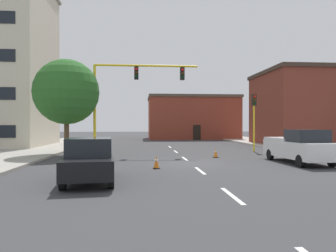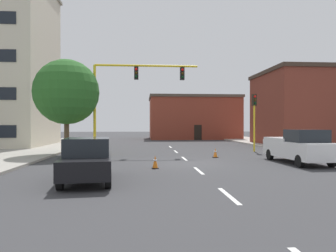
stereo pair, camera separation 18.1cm
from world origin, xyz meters
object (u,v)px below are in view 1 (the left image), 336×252
pickup_truck_white (299,147)px  traffic_signal_gantry (109,125)px  traffic_light_pole_right (254,109)px  traffic_cone_roadside_b (156,162)px  traffic_cone_roadside_a (216,153)px  sedan_black_near_left (89,159)px  tree_left_near (66,92)px

pickup_truck_white → traffic_signal_gantry: bearing=151.4°
traffic_light_pole_right → traffic_cone_roadside_b: size_ratio=7.04×
pickup_truck_white → traffic_cone_roadside_a: 5.51m
traffic_signal_gantry → traffic_light_pole_right: traffic_signal_gantry is taller
pickup_truck_white → sedan_black_near_left: size_ratio=1.17×
tree_left_near → traffic_cone_roadside_a: size_ratio=10.76×
pickup_truck_white → traffic_cone_roadside_b: (-8.46, -1.53, -0.64)m
traffic_light_pole_right → tree_left_near: tree_left_near is taller
tree_left_near → traffic_cone_roadside_a: (10.56, -2.34, -4.33)m
traffic_signal_gantry → traffic_cone_roadside_b: bearing=-68.1°
traffic_signal_gantry → traffic_light_pole_right: 12.02m
traffic_cone_roadside_a → sedan_black_near_left: bearing=-129.9°
sedan_black_near_left → traffic_cone_roadside_b: sedan_black_near_left is taller
tree_left_near → pickup_truck_white: tree_left_near is taller
traffic_cone_roadside_b → sedan_black_near_left: bearing=-129.3°
tree_left_near → traffic_cone_roadside_a: tree_left_near is taller
traffic_light_pole_right → tree_left_near: size_ratio=0.68×
pickup_truck_white → traffic_cone_roadside_b: pickup_truck_white is taller
traffic_cone_roadside_a → traffic_cone_roadside_b: 6.71m
sedan_black_near_left → traffic_signal_gantry: bearing=91.6°
traffic_cone_roadside_a → traffic_light_pole_right: bearing=45.7°
traffic_signal_gantry → sedan_black_near_left: bearing=-88.4°
tree_left_near → traffic_cone_roadside_b: size_ratio=10.33×
traffic_signal_gantry → traffic_cone_roadside_a: traffic_signal_gantry is taller
tree_left_near → pickup_truck_white: size_ratio=1.29×
traffic_cone_roadside_a → traffic_cone_roadside_b: bearing=-130.3°
pickup_truck_white → traffic_cone_roadside_b: size_ratio=8.01×
traffic_signal_gantry → pickup_truck_white: traffic_signal_gantry is taller
traffic_light_pole_right → sedan_black_near_left: bearing=-131.4°
sedan_black_near_left → traffic_cone_roadside_b: bearing=50.7°
traffic_light_pole_right → pickup_truck_white: size_ratio=0.88×
traffic_signal_gantry → traffic_cone_roadside_a: bearing=-20.2°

